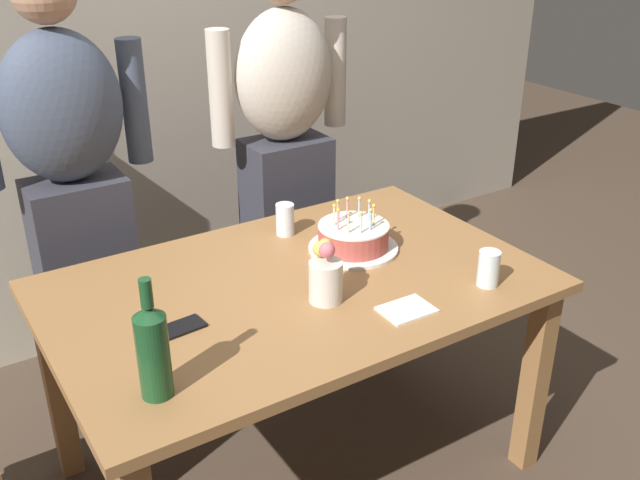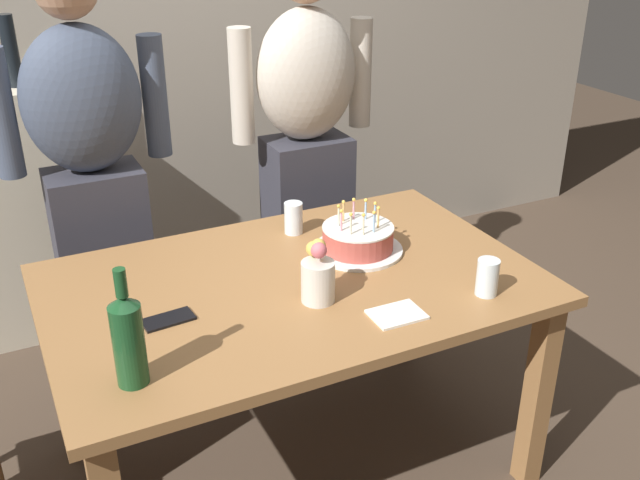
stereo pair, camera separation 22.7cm
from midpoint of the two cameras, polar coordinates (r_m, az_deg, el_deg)
The scene contains 12 objects.
ground_plane at distance 2.68m, azimuth 0.66°, elevation -17.22°, with size 10.00×10.00×0.00m, color #47382B.
back_wall at distance 3.46m, azimuth -11.38°, elevation 16.51°, with size 5.20×0.10×2.60m, color #9E9384.
dining_table at distance 2.29m, azimuth 0.74°, elevation -5.38°, with size 1.50×0.96×0.74m.
birthday_cake at distance 2.41m, azimuth 5.69°, elevation -0.04°, with size 0.30×0.30×0.17m.
water_glass_near at distance 2.53m, azimuth 0.46°, elevation 1.69°, with size 0.06×0.06×0.11m, color silver.
water_glass_far at distance 2.23m, azimuth 15.92°, elevation -2.92°, with size 0.07×0.07×0.11m, color silver.
wine_bottle at distance 1.77m, azimuth -11.33°, elevation -7.69°, with size 0.08×0.08×0.31m.
cell_phone at distance 2.06m, azimuth -8.80°, elevation -6.30°, with size 0.14×0.07×0.01m, color black.
napkin_stack at distance 2.09m, azimuth 9.20°, elevation -5.90°, with size 0.15×0.11×0.01m, color white.
flower_vase at distance 2.10m, azimuth 2.92°, elevation -2.91°, with size 0.10×0.11×0.19m.
person_man_bearded at distance 2.72m, azimuth -15.14°, elevation 4.34°, with size 0.61×0.27×1.66m.
person_woman_cardigan at distance 2.98m, azimuth 1.14°, elevation 7.12°, with size 0.61×0.27×1.66m.
Camera 2 is at (-0.79, -1.80, 1.83)m, focal length 40.66 mm.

